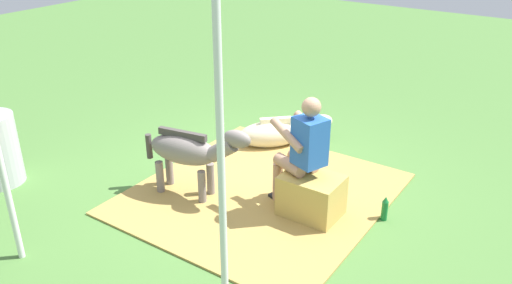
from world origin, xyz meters
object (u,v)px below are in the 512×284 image
Objects in this scene: pony_standing at (190,151)px; pony_lying at (277,133)px; tent_pole_left at (221,173)px; person_seated at (302,149)px; hay_bale at (311,196)px; soda_bottle at (385,209)px.

pony_lying is (-0.09, -1.70, -0.38)m from pony_standing.
person_seated is at bearing -81.70° from tent_pole_left.
pony_standing reaches higher than hay_bale.
person_seated is 1.76m from pony_lying.
hay_bale is at bearing 27.70° from soda_bottle.
pony_standing is at bearing 20.36° from person_seated.
hay_bale is at bearing -86.88° from tent_pole_left.
person_seated is 0.53× the size of tent_pole_left.
person_seated reaches higher than soda_bottle.
tent_pole_left is (0.61, 2.02, 1.15)m from soda_bottle.
pony_lying is 0.44× the size of tent_pole_left.
person_seated is (0.16, -0.04, 0.51)m from hay_bale.
soda_bottle is 2.41m from tent_pole_left.
pony_lying is at bearing -25.65° from soda_bottle.
hay_bale is at bearing -163.43° from pony_standing.
pony_standing reaches higher than pony_lying.
person_seated is at bearing -14.51° from hay_bale.
hay_bale is at bearing 133.84° from pony_lying.
person_seated reaches higher than hay_bale.
tent_pole_left is (-0.25, 1.70, 0.54)m from person_seated.
tent_pole_left is at bearing 93.12° from hay_bale.
soda_bottle is (-0.86, -0.33, -0.61)m from person_seated.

